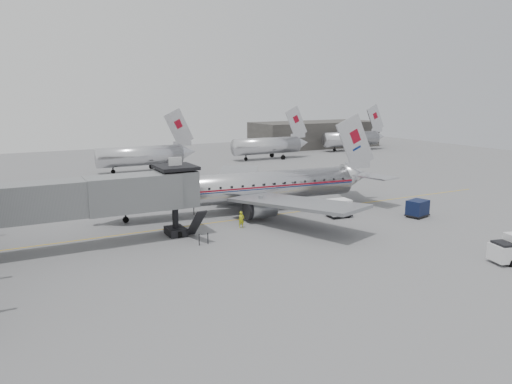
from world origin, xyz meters
TOP-DOWN VIEW (x-y plane):
  - ground at (0.00, 0.00)m, footprint 160.00×160.00m
  - hangar at (45.00, 60.00)m, footprint 30.00×12.00m
  - apron_line at (3.00, 6.00)m, footprint 60.00×0.15m
  - jet_bridge at (-16.66, 3.67)m, footprint 21.00×6.20m
  - distant_aircraft_near at (-1.79, 42.00)m, footprint 16.39×3.20m
  - distant_aircraft_mid at (24.21, 46.00)m, footprint 16.39×3.20m
  - distant_aircraft_far at (48.21, 50.00)m, footprint 16.39×3.20m
  - airliner at (0.66, 8.94)m, footprint 33.08×30.54m
  - baggage_cart_navy at (15.26, -1.88)m, footprint 2.63×2.24m
  - baggage_cart_white at (8.00, 2.00)m, footprint 2.53×2.02m
  - ramp_worker at (-2.90, 3.00)m, footprint 0.60×0.42m

SIDE VIEW (x-z plane):
  - ground at x=0.00m, z-range 0.00..0.00m
  - apron_line at x=3.00m, z-range 0.00..0.01m
  - ramp_worker at x=-2.90m, z-range 0.00..1.60m
  - baggage_cart_navy at x=15.26m, z-range 0.06..1.84m
  - baggage_cart_white at x=8.00m, z-range 0.06..1.92m
  - airliner at x=0.66m, z-range -2.60..7.87m
  - distant_aircraft_near at x=-1.79m, z-range -2.40..7.86m
  - distant_aircraft_mid at x=24.21m, z-range -2.40..7.86m
  - distant_aircraft_far at x=48.21m, z-range -2.40..7.86m
  - hangar at x=45.00m, z-range 0.00..6.00m
  - jet_bridge at x=-16.66m, z-range 0.63..7.73m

